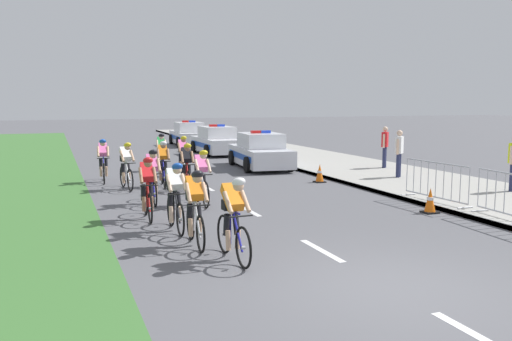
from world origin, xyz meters
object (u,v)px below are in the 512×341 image
Objects in this scene: cyclist_fifth at (202,176)px; crowd_barrier_middle at (436,182)px; cyclist_sixth at (152,176)px; cyclist_twelfth at (103,160)px; cyclist_fourth at (147,187)px; cyclist_seventh at (187,166)px; cyclist_eighth at (126,165)px; cyclist_lead at (233,217)px; police_car_second at (217,141)px; cyclist_second at (195,207)px; spectator_middle at (399,150)px; cyclist_tenth at (183,155)px; traffic_cone_far at (430,201)px; cyclist_eleventh at (161,151)px; spectator_back at (385,144)px; police_car_third at (189,135)px; police_car_nearest at (260,152)px; cyclist_third at (175,196)px; cyclist_ninth at (163,163)px; traffic_cone_near at (320,173)px.

crowd_barrier_middle is (5.85, -2.35, -0.14)m from cyclist_fifth.
cyclist_sixth and cyclist_twelfth have the same top height.
cyclist_fourth is 1.00× the size of cyclist_seventh.
cyclist_eighth is at bearing 114.83° from cyclist_fifth.
police_car_second is at bearing 74.08° from cyclist_lead.
cyclist_second is 1.03× the size of spectator_middle.
cyclist_fifth is at bearing -93.93° from cyclist_seventh.
cyclist_fifth is 14.05m from police_car_second.
crowd_barrier_middle is at bearing 12.97° from cyclist_second.
cyclist_second is at bearing -101.90° from cyclist_tenth.
cyclist_eighth is 2.69× the size of traffic_cone_far.
cyclist_fourth and cyclist_fifth have the same top height.
spectator_back is at bearing -20.83° from cyclist_eleventh.
police_car_third is at bearing 93.68° from crowd_barrier_middle.
cyclist_second is at bearing -97.82° from cyclist_eleventh.
police_car_second is 11.92m from spectator_middle.
spectator_middle reaches higher than cyclist_eighth.
cyclist_fourth is (-0.85, 3.88, 0.00)m from cyclist_lead.
police_car_nearest reaches higher than cyclist_tenth.
cyclist_twelfth is 0.38× the size of police_car_third.
police_car_second is at bearing 106.02° from spectator_middle.
cyclist_eleventh is 1.03× the size of spectator_middle.
cyclist_third is 6.26m from cyclist_ninth.
cyclist_eleventh and cyclist_twelfth have the same top height.
cyclist_twelfth is at bearing 175.58° from spectator_back.
cyclist_lead is at bearing -79.00° from cyclist_third.
police_car_nearest is 1.03× the size of police_car_second.
cyclist_ninth and cyclist_tenth have the same top height.
spectator_back is (10.06, 8.35, 0.30)m from cyclist_second.
cyclist_third and cyclist_twelfth have the same top height.
police_car_second is (6.01, 9.96, -0.11)m from cyclist_eighth.
cyclist_fourth reaches higher than crowd_barrier_middle.
cyclist_sixth is at bearing -114.03° from police_car_second.
cyclist_lead is 5.21m from cyclist_fifth.
spectator_middle is (3.29, -17.61, 0.40)m from police_car_third.
cyclist_twelfth is (-0.89, 4.58, 0.00)m from cyclist_sixth.
cyclist_eleventh is 1.00× the size of cyclist_twelfth.
cyclist_eighth is 10.46m from spectator_back.
cyclist_third is at bearing -75.34° from cyclist_fourth.
spectator_middle is at bearing -11.57° from cyclist_ninth.
cyclist_fourth is at bearing -103.01° from cyclist_eleventh.
police_car_nearest is (4.29, 4.64, -0.11)m from cyclist_seventh.
cyclist_ninth is 10.91m from police_car_second.
cyclist_third is 8.08m from traffic_cone_near.
traffic_cone_near is at bearing 26.91° from cyclist_fifth.
police_car_second is at bearing 68.69° from cyclist_seventh.
cyclist_second reaches higher than traffic_cone_near.
spectator_middle is at bearing 62.01° from traffic_cone_far.
traffic_cone_far is (6.77, -1.80, -0.48)m from cyclist_fourth.
cyclist_second is at bearing -133.40° from traffic_cone_near.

